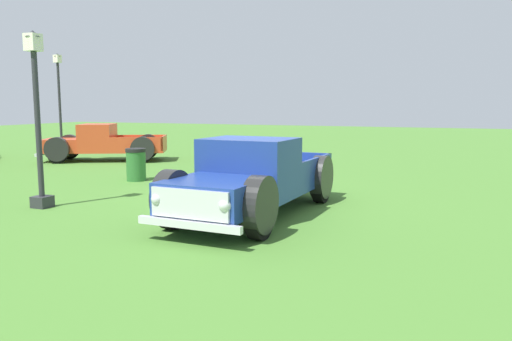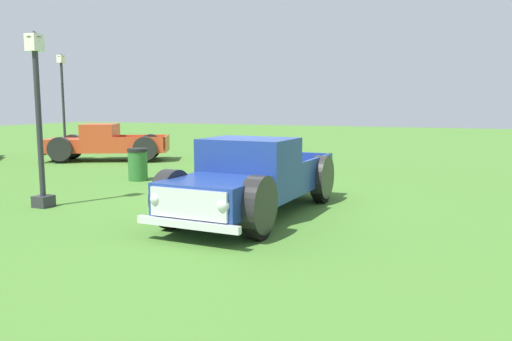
# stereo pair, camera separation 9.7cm
# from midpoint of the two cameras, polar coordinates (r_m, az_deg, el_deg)

# --- Properties ---
(ground_plane) EXTENTS (80.00, 80.00, 0.00)m
(ground_plane) POSITION_cam_midpoint_polar(r_m,az_deg,el_deg) (11.11, -0.49, -4.03)
(ground_plane) COLOR #477A2D
(pickup_truck_foreground) EXTENTS (5.22, 2.20, 1.57)m
(pickup_truck_foreground) POSITION_cam_midpoint_polar(r_m,az_deg,el_deg) (9.82, -0.64, -1.13)
(pickup_truck_foreground) COLOR navy
(pickup_truck_foreground) RESTS_ON ground_plane
(pickup_truck_behind_left) EXTENTS (3.62, 5.01, 1.46)m
(pickup_truck_behind_left) POSITION_cam_midpoint_polar(r_m,az_deg,el_deg) (20.70, -17.35, 2.99)
(pickup_truck_behind_left) COLOR #D14723
(pickup_truck_behind_left) RESTS_ON ground_plane
(lamp_post_near) EXTENTS (0.36, 0.36, 3.77)m
(lamp_post_near) POSITION_cam_midpoint_polar(r_m,az_deg,el_deg) (11.69, -23.36, 5.70)
(lamp_post_near) COLOR #2D2D33
(lamp_post_near) RESTS_ON ground_plane
(lamp_post_far) EXTENTS (0.36, 0.36, 4.59)m
(lamp_post_far) POSITION_cam_midpoint_polar(r_m,az_deg,el_deg) (25.64, -21.07, 7.48)
(lamp_post_far) COLOR #2D2D33
(lamp_post_far) RESTS_ON ground_plane
(trash_can) EXTENTS (0.59, 0.59, 0.95)m
(trash_can) POSITION_cam_midpoint_polar(r_m,az_deg,el_deg) (15.05, -13.17, 0.69)
(trash_can) COLOR #2D6B2D
(trash_can) RESTS_ON ground_plane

